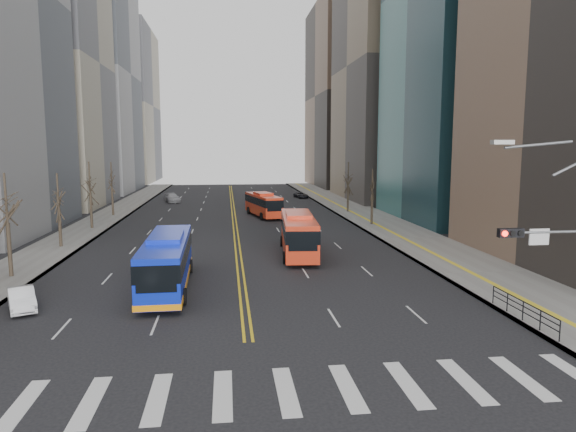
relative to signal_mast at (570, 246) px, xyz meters
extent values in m
plane|color=black|center=(-13.77, -2.00, -4.86)|extent=(220.00, 220.00, 0.00)
cube|color=slate|center=(3.73, 43.00, -4.78)|extent=(7.00, 130.00, 0.15)
cube|color=slate|center=(-30.27, 43.00, -4.78)|extent=(5.00, 130.00, 0.15)
cube|color=silver|center=(-22.04, -2.00, -4.85)|extent=(0.70, 4.00, 0.01)
cube|color=silver|center=(-19.67, -2.00, -4.85)|extent=(0.70, 4.00, 0.01)
cube|color=silver|center=(-17.31, -2.00, -4.85)|extent=(0.70, 4.00, 0.01)
cube|color=silver|center=(-14.95, -2.00, -4.85)|extent=(0.70, 4.00, 0.01)
cube|color=silver|center=(-12.58, -2.00, -4.85)|extent=(0.70, 4.00, 0.01)
cube|color=silver|center=(-10.22, -2.00, -4.85)|extent=(0.70, 4.00, 0.01)
cube|color=silver|center=(-7.86, -2.00, -4.85)|extent=(0.70, 4.00, 0.01)
cube|color=silver|center=(-5.49, -2.00, -4.85)|extent=(0.70, 4.00, 0.01)
cube|color=silver|center=(-3.13, -2.00, -4.85)|extent=(0.70, 4.00, 0.01)
cube|color=gold|center=(-13.97, 53.00, -4.85)|extent=(0.15, 100.00, 0.01)
cube|color=gold|center=(-13.57, 53.00, -4.85)|extent=(0.15, 100.00, 0.01)
cube|color=gray|center=(-44.77, 64.00, 17.14)|extent=(22.00, 22.00, 44.00)
cube|color=gray|center=(-43.77, 91.00, 19.14)|extent=(20.00, 26.00, 48.00)
cube|color=#806F59|center=(16.23, 69.00, 18.14)|extent=(20.00, 26.00, 46.00)
cube|color=gray|center=(-42.77, 123.00, 15.14)|extent=(18.00, 30.00, 40.00)
cube|color=brown|center=(15.23, 101.00, 16.14)|extent=(18.00, 30.00, 42.00)
cylinder|color=slate|center=(-0.82, 0.00, 0.64)|extent=(4.50, 0.12, 0.12)
cube|color=black|center=(-2.77, 0.00, 0.64)|extent=(1.10, 0.28, 0.38)
cylinder|color=#FF190C|center=(-3.12, -0.16, 0.64)|extent=(0.24, 0.08, 0.24)
cylinder|color=black|center=(-2.77, -0.16, 0.64)|extent=(0.24, 0.08, 0.24)
cylinder|color=black|center=(-2.42, -0.16, 0.64)|extent=(0.24, 0.08, 0.24)
cube|color=silver|center=(-1.47, 0.00, 0.44)|extent=(0.90, 0.06, 0.70)
cube|color=#999993|center=(-3.37, 0.00, 4.44)|extent=(0.90, 0.35, 0.18)
cube|color=black|center=(0.53, 4.00, -3.71)|extent=(0.04, 6.00, 0.04)
cylinder|color=black|center=(0.53, 1.00, -4.21)|extent=(0.06, 0.06, 1.00)
cylinder|color=black|center=(0.53, 2.50, -4.21)|extent=(0.06, 0.06, 1.00)
cylinder|color=black|center=(0.53, 4.00, -4.21)|extent=(0.06, 0.06, 1.00)
cylinder|color=black|center=(0.53, 5.50, -4.21)|extent=(0.06, 0.06, 1.00)
cylinder|color=black|center=(0.53, 7.00, -4.21)|extent=(0.06, 0.06, 1.00)
cylinder|color=#31281E|center=(-29.77, 17.00, -2.91)|extent=(0.28, 0.28, 3.90)
cylinder|color=#31281E|center=(-29.77, 28.00, -3.06)|extent=(0.28, 0.28, 3.60)
cylinder|color=#31281E|center=(-29.77, 39.00, -2.86)|extent=(0.28, 0.28, 4.00)
cylinder|color=#31281E|center=(-29.77, 50.00, -2.96)|extent=(0.28, 0.28, 3.80)
cylinder|color=#31281E|center=(2.23, 38.00, -3.11)|extent=(0.28, 0.28, 3.50)
cylinder|color=#31281E|center=(2.23, 50.00, -2.98)|extent=(0.28, 0.28, 3.75)
cube|color=#0D27D0|center=(-18.60, 13.13, -3.06)|extent=(2.76, 12.19, 2.89)
cube|color=black|center=(-18.60, 13.13, -2.50)|extent=(2.82, 12.21, 1.04)
cube|color=#0D27D0|center=(-18.60, 13.13, -1.52)|extent=(2.10, 4.29, 0.40)
cube|color=orange|center=(-18.60, 13.13, -4.31)|extent=(2.82, 12.21, 0.35)
cylinder|color=black|center=(-19.79, 9.22, -4.36)|extent=(0.32, 1.01, 1.00)
cylinder|color=black|center=(-17.26, 9.27, -4.36)|extent=(0.32, 1.01, 1.00)
cylinder|color=black|center=(-19.93, 16.99, -4.36)|extent=(0.32, 1.01, 1.00)
cylinder|color=black|center=(-17.40, 17.04, -4.36)|extent=(0.32, 1.01, 1.00)
cube|color=red|center=(-8.66, 22.62, -3.04)|extent=(3.44, 11.46, 2.94)
cube|color=black|center=(-8.66, 22.62, -2.47)|extent=(3.50, 11.48, 1.05)
cube|color=red|center=(-8.66, 22.62, -1.47)|extent=(2.35, 4.10, 0.40)
cylinder|color=black|center=(-10.22, 19.11, -4.36)|extent=(0.38, 1.02, 1.00)
cylinder|color=black|center=(-7.66, 18.91, -4.36)|extent=(0.38, 1.02, 1.00)
cylinder|color=black|center=(-9.65, 26.32, -4.36)|extent=(0.38, 1.02, 1.00)
cylinder|color=black|center=(-7.10, 26.12, -4.36)|extent=(0.38, 1.02, 1.00)
cube|color=red|center=(-9.90, 47.11, -3.22)|extent=(4.38, 10.30, 2.57)
cube|color=black|center=(-9.90, 47.11, -2.70)|extent=(4.44, 10.33, 0.93)
cube|color=red|center=(-9.90, 47.11, -1.84)|extent=(2.53, 3.82, 0.40)
cylinder|color=black|center=(-10.32, 43.73, -4.36)|extent=(0.51, 1.04, 1.00)
cylinder|color=black|center=(-8.10, 44.21, -4.36)|extent=(0.51, 1.04, 1.00)
cylinder|color=black|center=(-11.70, 50.00, -4.36)|extent=(0.51, 1.04, 1.00)
cylinder|color=black|center=(-9.47, 50.49, -4.36)|extent=(0.51, 1.04, 1.00)
imported|color=white|center=(-26.27, 9.50, -4.24)|extent=(2.74, 3.98, 1.24)
imported|color=black|center=(-8.07, 53.15, -4.10)|extent=(2.77, 4.72, 1.51)
imported|color=gray|center=(-23.71, 66.89, -4.13)|extent=(3.41, 5.40, 1.46)
imported|color=black|center=(-1.27, 71.58, -4.32)|extent=(2.58, 4.16, 1.07)
camera|label=1|loc=(-14.69, -20.12, 4.22)|focal=32.00mm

